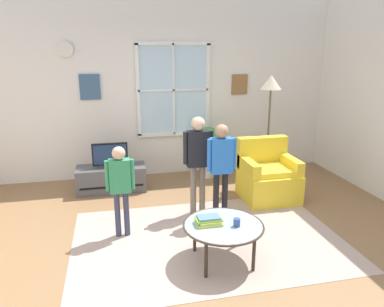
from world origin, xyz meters
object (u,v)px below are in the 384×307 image
(book_stack, at_px, (209,220))
(cup, at_px, (237,222))
(television, at_px, (110,154))
(potted_plant_by_window, at_px, (208,144))
(remote_near_books, at_px, (218,223))
(floor_lamp, at_px, (271,93))
(person_green_shirt, at_px, (120,181))
(armchair, at_px, (268,177))
(person_blue_shirt, at_px, (221,161))
(coffee_table, at_px, (223,227))
(person_black_shirt, at_px, (198,154))
(tv_stand, at_px, (112,178))

(book_stack, height_order, cup, book_stack)
(television, relative_size, potted_plant_by_window, 0.61)
(remote_near_books, xyz_separation_m, floor_lamp, (1.45, 2.08, 1.04))
(person_green_shirt, bearing_deg, armchair, 18.04)
(television, distance_m, armchair, 2.39)
(person_blue_shirt, bearing_deg, book_stack, -114.04)
(coffee_table, xyz_separation_m, potted_plant_by_window, (0.52, 2.55, 0.20))
(remote_near_books, xyz_separation_m, person_black_shirt, (0.07, 1.15, 0.40))
(cup, height_order, person_black_shirt, person_black_shirt)
(coffee_table, distance_m, book_stack, 0.16)
(potted_plant_by_window, bearing_deg, book_stack, -104.91)
(armchair, bearing_deg, potted_plant_by_window, 119.08)
(cup, bearing_deg, television, 117.75)
(person_black_shirt, bearing_deg, coffee_table, -90.79)
(book_stack, height_order, potted_plant_by_window, potted_plant_by_window)
(television, bearing_deg, potted_plant_by_window, 10.12)
(remote_near_books, distance_m, person_green_shirt, 1.22)
(armchair, bearing_deg, cup, -123.70)
(person_blue_shirt, height_order, potted_plant_by_window, person_blue_shirt)
(person_blue_shirt, distance_m, person_black_shirt, 0.34)
(coffee_table, distance_m, remote_near_books, 0.07)
(tv_stand, xyz_separation_m, person_black_shirt, (1.12, -1.09, 0.63))
(tv_stand, relative_size, person_green_shirt, 0.96)
(television, height_order, cup, television)
(book_stack, bearing_deg, floor_lamp, 53.14)
(potted_plant_by_window, bearing_deg, cup, -98.79)
(person_green_shirt, bearing_deg, television, 94.24)
(armchair, relative_size, coffee_table, 1.05)
(tv_stand, relative_size, floor_lamp, 0.60)
(tv_stand, distance_m, coffee_table, 2.53)
(person_green_shirt, distance_m, potted_plant_by_window, 2.34)
(coffee_table, xyz_separation_m, floor_lamp, (1.40, 2.11, 1.07))
(potted_plant_by_window, xyz_separation_m, floor_lamp, (0.88, -0.44, 0.87))
(remote_near_books, height_order, potted_plant_by_window, potted_plant_by_window)
(person_blue_shirt, relative_size, person_black_shirt, 0.95)
(tv_stand, bearing_deg, book_stack, -66.57)
(remote_near_books, bearing_deg, armchair, 50.37)
(television, relative_size, cup, 6.46)
(tv_stand, xyz_separation_m, coffee_table, (1.10, -2.26, 0.20))
(person_black_shirt, bearing_deg, person_blue_shirt, -43.49)
(cup, distance_m, person_black_shirt, 1.30)
(tv_stand, height_order, armchair, armchair)
(potted_plant_by_window, bearing_deg, remote_near_books, -102.84)
(floor_lamp, bearing_deg, remote_near_books, -124.93)
(television, xyz_separation_m, armchair, (2.23, -0.80, -0.26))
(person_blue_shirt, height_order, floor_lamp, floor_lamp)
(coffee_table, relative_size, remote_near_books, 5.93)
(coffee_table, xyz_separation_m, cup, (0.12, -0.06, 0.06))
(coffee_table, height_order, remote_near_books, remote_near_books)
(person_blue_shirt, relative_size, floor_lamp, 0.72)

